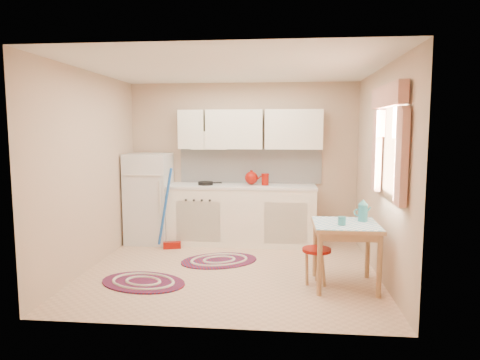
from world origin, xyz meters
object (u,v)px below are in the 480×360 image
at_px(base_cabinets, 242,216).
at_px(table, 345,255).
at_px(stool, 316,266).
at_px(fridge, 149,198).

distance_m(base_cabinets, table, 2.18).
height_order(base_cabinets, stool, base_cabinets).
bearing_deg(stool, fridge, 146.40).
bearing_deg(table, stool, 174.32).
bearing_deg(base_cabinets, table, -52.35).
bearing_deg(fridge, table, -31.00).
bearing_deg(stool, table, -5.68).
relative_size(table, stool, 1.71).
relative_size(fridge, base_cabinets, 0.62).
xyz_separation_m(fridge, base_cabinets, (1.46, 0.05, -0.26)).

